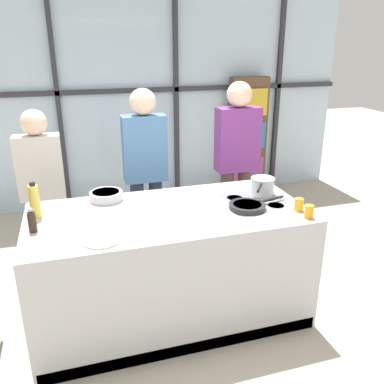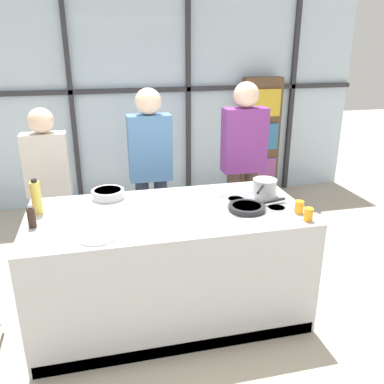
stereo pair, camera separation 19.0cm
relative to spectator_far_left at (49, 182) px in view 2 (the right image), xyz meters
name	(u,v)px [view 2 (the right image)]	position (x,y,z in m)	size (l,w,h in m)	color
ground_plane	(170,312)	(0.95, -0.94, -0.92)	(18.00, 18.00, 0.00)	#BCB29E
back_window_wall	(131,101)	(0.95, 1.77, 0.48)	(6.40, 0.10, 2.80)	silver
bookshelf	(260,138)	(2.75, 1.58, -0.08)	(0.55, 0.19, 1.69)	brown
demo_island	(169,264)	(0.95, -0.94, -0.46)	(2.12, 1.02, 0.93)	#B7BABF
spectator_far_left	(49,182)	(0.00, 0.00, 0.00)	(0.40, 0.23, 1.61)	#47382D
spectator_center_left	(151,166)	(0.95, 0.00, 0.09)	(0.41, 0.25, 1.76)	#232838
spectator_center_right	(243,158)	(1.91, 0.00, 0.11)	(0.44, 0.25, 1.79)	#47382D
frying_pan	(247,207)	(1.55, -1.06, 0.03)	(0.50, 0.28, 0.04)	#232326
saucepan	(265,187)	(1.80, -0.82, 0.09)	(0.26, 0.33, 0.15)	silver
white_plate	(97,237)	(0.42, -1.28, 0.01)	(0.26, 0.26, 0.01)	white
mixing_bowl	(108,194)	(0.52, -0.56, 0.05)	(0.27, 0.27, 0.07)	silver
oil_bottle	(36,198)	(-0.01, -0.76, 0.13)	(0.08, 0.08, 0.27)	#E0CC4C
pepper_grinder	(31,217)	(-0.02, -1.01, 0.08)	(0.06, 0.06, 0.18)	#332319
juice_glass_near	(308,214)	(1.91, -1.35, 0.06)	(0.07, 0.07, 0.10)	orange
juice_glass_far	(299,207)	(1.91, -1.21, 0.06)	(0.07, 0.07, 0.10)	orange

